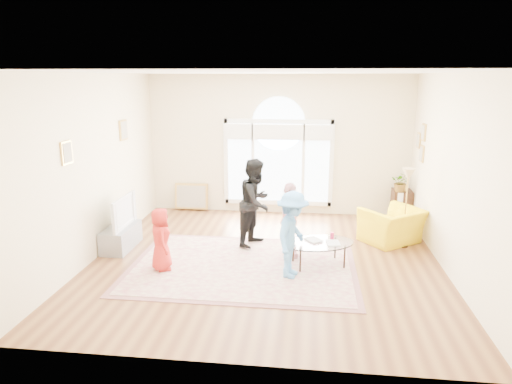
# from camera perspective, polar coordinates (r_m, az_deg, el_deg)

# --- Properties ---
(ground) EXTENTS (6.00, 6.00, 0.00)m
(ground) POSITION_cam_1_polar(r_m,az_deg,el_deg) (8.08, 1.17, -8.57)
(ground) COLOR #58331D
(ground) RESTS_ON ground
(room_shell) EXTENTS (6.00, 6.00, 6.00)m
(room_shell) POSITION_cam_1_polar(r_m,az_deg,el_deg) (10.39, 2.80, 5.55)
(room_shell) COLOR beige
(room_shell) RESTS_ON ground
(area_rug) EXTENTS (3.60, 2.60, 0.02)m
(area_rug) POSITION_cam_1_polar(r_m,az_deg,el_deg) (7.85, -1.66, -9.22)
(area_rug) COLOR #C5B795
(area_rug) RESTS_ON ground
(rug_border) EXTENTS (3.80, 2.80, 0.01)m
(rug_border) POSITION_cam_1_polar(r_m,az_deg,el_deg) (7.85, -1.66, -9.24)
(rug_border) COLOR #8A5957
(rug_border) RESTS_ON ground
(tv_console) EXTENTS (0.45, 1.00, 0.42)m
(tv_console) POSITION_cam_1_polar(r_m,az_deg,el_deg) (8.95, -16.52, -5.44)
(tv_console) COLOR gray
(tv_console) RESTS_ON ground
(television) EXTENTS (0.17, 1.01, 0.58)m
(television) POSITION_cam_1_polar(r_m,az_deg,el_deg) (8.80, -16.69, -2.37)
(television) COLOR black
(television) RESTS_ON tv_console
(coffee_table) EXTENTS (1.38, 1.10, 0.54)m
(coffee_table) POSITION_cam_1_polar(r_m,az_deg,el_deg) (7.81, 7.85, -6.38)
(coffee_table) COLOR silver
(coffee_table) RESTS_ON ground
(armchair) EXTENTS (1.37, 1.35, 0.67)m
(armchair) POSITION_cam_1_polar(r_m,az_deg,el_deg) (9.21, 16.62, -4.05)
(armchair) COLOR yellow
(armchair) RESTS_ON ground
(side_cabinet) EXTENTS (0.40, 0.50, 0.70)m
(side_cabinet) POSITION_cam_1_polar(r_m,az_deg,el_deg) (10.65, 17.69, -1.61)
(side_cabinet) COLOR black
(side_cabinet) RESTS_ON ground
(floor_lamp) EXTENTS (0.27, 0.27, 1.51)m
(floor_lamp) POSITION_cam_1_polar(r_m,az_deg,el_deg) (8.81, 18.46, 1.37)
(floor_lamp) COLOR black
(floor_lamp) RESTS_ON ground
(plant_pedestal) EXTENTS (0.20, 0.20, 0.70)m
(plant_pedestal) POSITION_cam_1_polar(r_m,az_deg,el_deg) (10.48, 17.43, -1.85)
(plant_pedestal) COLOR white
(plant_pedestal) RESTS_ON ground
(potted_plant) EXTENTS (0.45, 0.40, 0.44)m
(potted_plant) POSITION_cam_1_polar(r_m,az_deg,el_deg) (10.34, 17.66, 1.19)
(potted_plant) COLOR #33722D
(potted_plant) RESTS_ON plant_pedestal
(leaning_picture) EXTENTS (0.80, 0.14, 0.62)m
(leaning_picture) POSITION_cam_1_polar(r_m,az_deg,el_deg) (11.14, -8.01, -2.26)
(leaning_picture) COLOR tan
(leaning_picture) RESTS_ON ground
(child_red) EXTENTS (0.51, 0.60, 1.05)m
(child_red) POSITION_cam_1_polar(r_m,az_deg,el_deg) (7.67, -11.81, -5.79)
(child_red) COLOR red
(child_red) RESTS_ON area_rug
(child_black) EXTENTS (0.87, 0.97, 1.65)m
(child_black) POSITION_cam_1_polar(r_m,az_deg,el_deg) (8.54, -0.01, -1.30)
(child_black) COLOR black
(child_black) RESTS_ON area_rug
(child_pink) EXTENTS (0.45, 0.83, 1.35)m
(child_pink) POSITION_cam_1_polar(r_m,az_deg,el_deg) (8.01, 4.18, -3.53)
(child_pink) COLOR #FAB6C2
(child_pink) RESTS_ON area_rug
(child_blue) EXTENTS (0.73, 1.00, 1.40)m
(child_blue) POSITION_cam_1_polar(r_m,az_deg,el_deg) (7.22, 4.56, -5.34)
(child_blue) COLOR #579DE7
(child_blue) RESTS_ON area_rug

